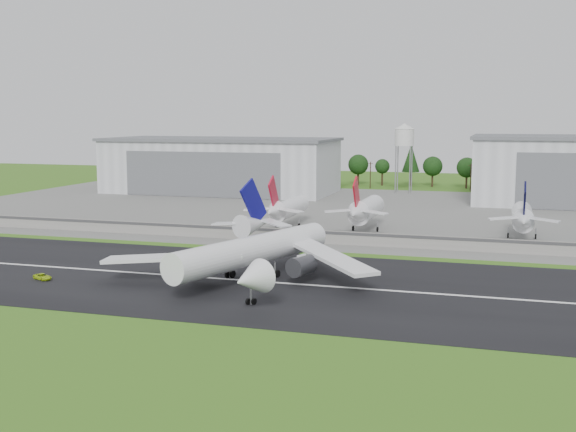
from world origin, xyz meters
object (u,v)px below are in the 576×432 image
(main_airliner, at_px, (252,258))
(parked_jet_navy, at_px, (523,217))
(parked_jet_red_a, at_px, (286,208))
(ground_vehicle, at_px, (43,277))
(parked_jet_red_b, at_px, (365,210))

(main_airliner, distance_m, parked_jet_navy, 84.46)
(parked_jet_red_a, bearing_deg, ground_vehicle, -108.99)
(ground_vehicle, bearing_deg, main_airliner, -52.32)
(main_airliner, bearing_deg, parked_jet_red_b, -78.82)
(main_airliner, relative_size, parked_jet_red_b, 1.84)
(parked_jet_red_a, xyz_separation_m, parked_jet_navy, (65.19, 0.03, 0.14))
(ground_vehicle, xyz_separation_m, parked_jet_navy, (91.92, 77.66, 5.36))
(main_airliner, relative_size, parked_jet_red_a, 1.84)
(ground_vehicle, height_order, parked_jet_red_b, parked_jet_red_b)
(parked_jet_red_a, height_order, parked_jet_red_b, parked_jet_red_b)
(main_airliner, bearing_deg, parked_jet_red_a, -59.34)
(main_airliner, xyz_separation_m, parked_jet_navy, (51.46, 66.96, 1.17))
(main_airliner, xyz_separation_m, parked_jet_red_b, (9.28, 66.99, 1.40))
(parked_jet_red_a, distance_m, parked_jet_red_b, 23.02)
(parked_jet_red_b, height_order, parked_jet_navy, parked_jet_red_b)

